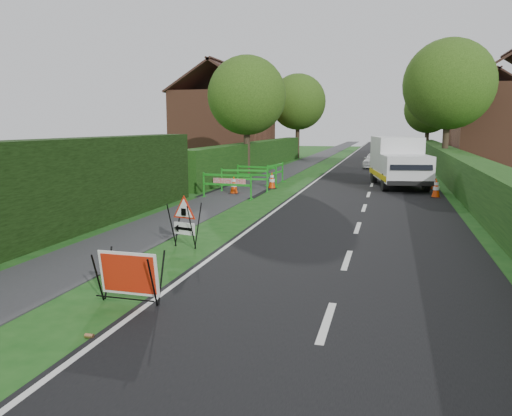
{
  "coord_description": "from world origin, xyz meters",
  "views": [
    {
      "loc": [
        3.29,
        -9.41,
        2.85
      ],
      "look_at": [
        0.02,
        2.77,
        0.75
      ],
      "focal_mm": 35.0,
      "sensor_mm": 36.0,
      "label": 1
    }
  ],
  "objects_px": {
    "red_rect_sign": "(129,275)",
    "works_van": "(398,161)",
    "hatchback_car": "(375,160)",
    "triangle_sign": "(183,218)"
  },
  "relations": [
    {
      "from": "triangle_sign",
      "to": "hatchback_car",
      "type": "xyz_separation_m",
      "value": [
        3.59,
        23.94,
        -0.19
      ]
    },
    {
      "from": "red_rect_sign",
      "to": "works_van",
      "type": "bearing_deg",
      "value": 76.62
    },
    {
      "from": "triangle_sign",
      "to": "hatchback_car",
      "type": "height_order",
      "value": "hatchback_car"
    },
    {
      "from": "triangle_sign",
      "to": "red_rect_sign",
      "type": "bearing_deg",
      "value": -66.8
    },
    {
      "from": "red_rect_sign",
      "to": "works_van",
      "type": "xyz_separation_m",
      "value": [
        4.34,
        17.24,
        0.73
      ]
    },
    {
      "from": "red_rect_sign",
      "to": "triangle_sign",
      "type": "xyz_separation_m",
      "value": [
        -0.63,
        3.66,
        0.24
      ]
    },
    {
      "from": "red_rect_sign",
      "to": "triangle_sign",
      "type": "relative_size",
      "value": 0.98
    },
    {
      "from": "red_rect_sign",
      "to": "triangle_sign",
      "type": "distance_m",
      "value": 3.72
    },
    {
      "from": "works_van",
      "to": "hatchback_car",
      "type": "xyz_separation_m",
      "value": [
        -1.38,
        10.37,
        -0.68
      ]
    },
    {
      "from": "red_rect_sign",
      "to": "hatchback_car",
      "type": "distance_m",
      "value": 27.76
    }
  ]
}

